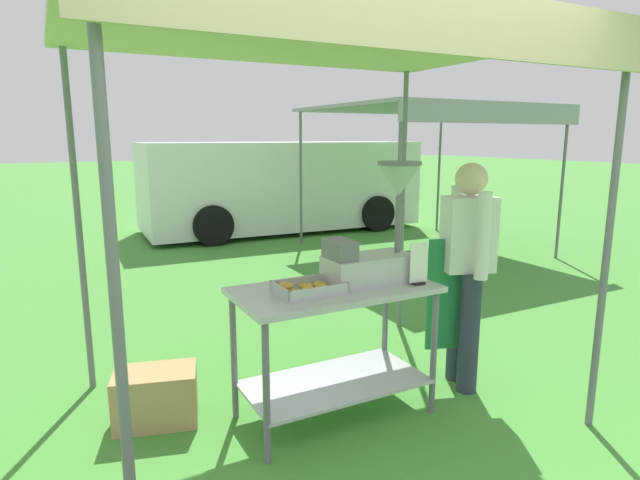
% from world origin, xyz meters
% --- Properties ---
extents(ground_plane, '(70.00, 70.00, 0.00)m').
position_xyz_m(ground_plane, '(0.00, 6.00, 0.00)').
color(ground_plane, '#478E38').
extents(stall_canopy, '(2.92, 2.21, 2.40)m').
position_xyz_m(stall_canopy, '(0.25, 0.92, 2.31)').
color(stall_canopy, slate).
rests_on(stall_canopy, ground).
extents(donut_cart, '(1.26, 0.65, 0.86)m').
position_xyz_m(donut_cart, '(0.25, 0.82, 0.62)').
color(donut_cart, '#B7B7BC').
rests_on(donut_cart, ground).
extents(donut_tray, '(0.40, 0.27, 0.07)m').
position_xyz_m(donut_tray, '(0.03, 0.78, 0.89)').
color(donut_tray, '#B7B7BC').
rests_on(donut_tray, donut_cart).
extents(donut_fryer, '(0.64, 0.28, 0.77)m').
position_xyz_m(donut_fryer, '(0.54, 0.81, 1.15)').
color(donut_fryer, '#B7B7BC').
rests_on(donut_fryer, donut_cart).
extents(menu_sign, '(0.13, 0.05, 0.27)m').
position_xyz_m(menu_sign, '(0.74, 0.63, 0.98)').
color(menu_sign, black).
rests_on(menu_sign, donut_cart).
extents(vendor, '(0.46, 0.53, 1.61)m').
position_xyz_m(vendor, '(1.27, 0.77, 0.90)').
color(vendor, '#2D3347').
rests_on(vendor, ground).
extents(supply_crate, '(0.57, 0.44, 0.34)m').
position_xyz_m(supply_crate, '(-0.79, 1.27, 0.17)').
color(supply_crate, tan).
rests_on(supply_crate, ground).
extents(van_white, '(5.22, 2.23, 1.69)m').
position_xyz_m(van_white, '(2.75, 7.42, 0.88)').
color(van_white, white).
rests_on(van_white, ground).
extents(neighbour_tent, '(3.13, 2.91, 2.23)m').
position_xyz_m(neighbour_tent, '(3.93, 4.52, 2.16)').
color(neighbour_tent, slate).
rests_on(neighbour_tent, ground).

